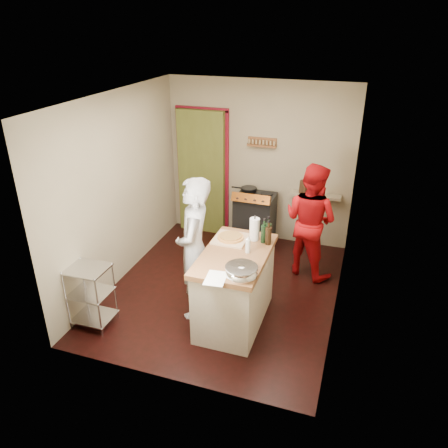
% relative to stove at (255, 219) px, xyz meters
% --- Properties ---
extents(floor, '(3.50, 3.50, 0.00)m').
position_rel_stove_xyz_m(floor, '(-0.05, -1.42, -0.45)').
color(floor, black).
rests_on(floor, ground).
extents(back_wall, '(3.00, 0.44, 2.60)m').
position_rel_stove_xyz_m(back_wall, '(-0.69, 0.36, 0.68)').
color(back_wall, gray).
rests_on(back_wall, ground).
extents(left_wall, '(0.04, 3.50, 2.60)m').
position_rel_stove_xyz_m(left_wall, '(-1.55, -1.42, 0.85)').
color(left_wall, gray).
rests_on(left_wall, ground).
extents(right_wall, '(0.04, 3.50, 2.60)m').
position_rel_stove_xyz_m(right_wall, '(1.45, -1.42, 0.85)').
color(right_wall, gray).
rests_on(right_wall, ground).
extents(ceiling, '(3.00, 3.50, 0.02)m').
position_rel_stove_xyz_m(ceiling, '(-0.05, -1.42, 2.16)').
color(ceiling, white).
rests_on(ceiling, back_wall).
extents(stove, '(0.60, 0.63, 1.00)m').
position_rel_stove_xyz_m(stove, '(0.00, 0.00, 0.00)').
color(stove, black).
rests_on(stove, ground).
extents(wire_shelving, '(0.48, 0.40, 0.80)m').
position_rel_stove_xyz_m(wire_shelving, '(-1.33, -2.62, -0.01)').
color(wire_shelving, silver).
rests_on(wire_shelving, ground).
extents(island, '(0.75, 1.37, 1.26)m').
position_rel_stove_xyz_m(island, '(0.29, -2.01, 0.05)').
color(island, beige).
rests_on(island, ground).
extents(person_stripe, '(0.57, 0.74, 1.80)m').
position_rel_stove_xyz_m(person_stripe, '(-0.24, -1.99, 0.45)').
color(person_stripe, '#ADADB1').
rests_on(person_stripe, ground).
extents(person_red, '(1.00, 0.92, 1.66)m').
position_rel_stove_xyz_m(person_red, '(0.95, -0.58, 0.38)').
color(person_red, '#AA0B0F').
rests_on(person_red, ground).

